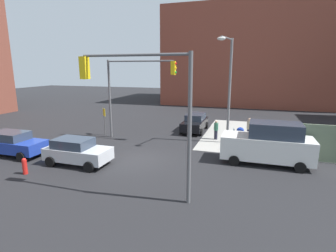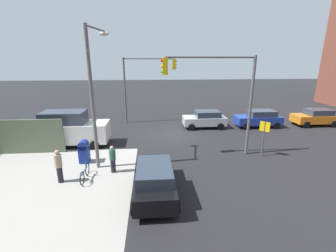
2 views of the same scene
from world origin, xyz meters
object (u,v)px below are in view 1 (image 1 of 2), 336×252
(coupe_blue, at_px, (13,143))
(pedestrian_waiting, at_px, (249,128))
(street_lamp_corner, at_px, (228,84))
(traffic_signal_se_corner, at_px, (145,97))
(coupe_silver, at_px, (77,151))
(fire_hydrant, at_px, (25,166))
(coupe_black, at_px, (195,122))
(van_white_delivery, at_px, (268,144))
(bicycle_leaning_on_fence, at_px, (234,135))
(pedestrian_crossing, at_px, (216,130))
(mailbox_blue, at_px, (240,137))
(traffic_signal_nw_corner, at_px, (134,83))

(coupe_blue, xyz_separation_m, pedestrian_waiting, (15.19, 9.23, 0.10))
(street_lamp_corner, bearing_deg, traffic_signal_se_corner, -104.83)
(pedestrian_waiting, bearing_deg, traffic_signal_se_corner, -76.39)
(coupe_silver, bearing_deg, fire_hydrant, -129.33)
(coupe_black, xyz_separation_m, van_white_delivery, (6.13, -7.12, 0.44))
(street_lamp_corner, distance_m, bicycle_leaning_on_fence, 4.72)
(pedestrian_waiting, bearing_deg, van_white_delivery, -44.12)
(pedestrian_waiting, relative_size, bicycle_leaning_on_fence, 1.03)
(fire_hydrant, bearing_deg, coupe_blue, 145.06)
(traffic_signal_se_corner, xyz_separation_m, pedestrian_crossing, (1.71, 11.00, -3.79))
(van_white_delivery, bearing_deg, bicycle_leaning_on_fence, 114.23)
(pedestrian_crossing, distance_m, bicycle_leaning_on_fence, 1.64)
(fire_hydrant, bearing_deg, street_lamp_corner, 43.59)
(fire_hydrant, height_order, bicycle_leaning_on_fence, bicycle_leaning_on_fence)
(mailbox_blue, height_order, van_white_delivery, van_white_delivery)
(fire_hydrant, relative_size, coupe_black, 0.21)
(traffic_signal_se_corner, xyz_separation_m, mailbox_blue, (3.71, 9.50, -3.86))
(mailbox_blue, relative_size, coupe_silver, 0.36)
(bicycle_leaning_on_fence, bearing_deg, mailbox_blue, -74.72)
(traffic_signal_se_corner, xyz_separation_m, street_lamp_corner, (2.63, 9.94, 0.08))
(traffic_signal_se_corner, height_order, fire_hydrant, traffic_signal_se_corner)
(traffic_signal_nw_corner, relative_size, pedestrian_waiting, 3.60)
(traffic_signal_se_corner, relative_size, pedestrian_crossing, 4.05)
(traffic_signal_se_corner, xyz_separation_m, bicycle_leaning_on_fence, (3.11, 11.70, -4.27))
(traffic_signal_nw_corner, height_order, coupe_blue, traffic_signal_nw_corner)
(mailbox_blue, height_order, coupe_blue, coupe_blue)
(coupe_silver, distance_m, coupe_black, 12.00)
(coupe_silver, distance_m, pedestrian_waiting, 13.68)
(traffic_signal_nw_corner, distance_m, coupe_blue, 9.63)
(traffic_signal_se_corner, height_order, bicycle_leaning_on_fence, traffic_signal_se_corner)
(traffic_signal_se_corner, distance_m, coupe_blue, 11.83)
(coupe_blue, xyz_separation_m, coupe_black, (10.29, 10.74, 0.00))
(street_lamp_corner, height_order, bicycle_leaning_on_fence, street_lamp_corner)
(coupe_blue, relative_size, van_white_delivery, 0.79)
(bicycle_leaning_on_fence, bearing_deg, coupe_black, 155.11)
(coupe_black, distance_m, pedestrian_crossing, 3.34)
(traffic_signal_nw_corner, xyz_separation_m, fire_hydrant, (-2.78, -8.70, -4.17))
(pedestrian_crossing, bearing_deg, traffic_signal_nw_corner, 132.50)
(mailbox_blue, relative_size, coupe_black, 0.32)
(traffic_signal_se_corner, height_order, coupe_black, traffic_signal_se_corner)
(coupe_silver, bearing_deg, traffic_signal_se_corner, -24.15)
(coupe_blue, height_order, pedestrian_crossing, coupe_blue)
(coupe_blue, relative_size, bicycle_leaning_on_fence, 2.45)
(mailbox_blue, distance_m, pedestrian_crossing, 2.50)
(mailbox_blue, relative_size, coupe_blue, 0.33)
(coupe_silver, distance_m, bicycle_leaning_on_fence, 12.69)
(coupe_silver, relative_size, van_white_delivery, 0.74)
(street_lamp_corner, bearing_deg, traffic_signal_nw_corner, -172.72)
(traffic_signal_se_corner, height_order, van_white_delivery, traffic_signal_se_corner)
(mailbox_blue, xyz_separation_m, coupe_black, (-4.31, 3.92, 0.08))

